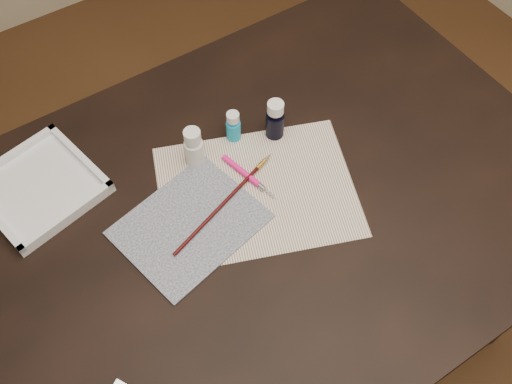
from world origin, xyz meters
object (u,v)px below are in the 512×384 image
paper (257,191)px  paint_bottle_cyan (233,126)px  paint_bottle_white (194,147)px  paint_bottle_navy (275,119)px  palette_tray (39,186)px  canvas (190,224)px

paper → paint_bottle_cyan: 0.15m
paint_bottle_white → paint_bottle_cyan: size_ratio=1.28×
paper → paint_bottle_navy: (0.11, 0.10, 0.05)m
paint_bottle_white → palette_tray: size_ratio=0.44×
paint_bottle_cyan → palette_tray: bearing=166.3°
canvas → paint_bottle_cyan: (0.19, 0.14, 0.03)m
paper → paint_bottle_white: bearing=116.6°
paint_bottle_navy → palette_tray: 0.50m
paper → palette_tray: bearing=146.7°
paper → paint_bottle_white: size_ratio=4.07×
canvas → palette_tray: size_ratio=1.21×
canvas → paint_bottle_cyan: size_ratio=3.48×
paint_bottle_white → palette_tray: (-0.30, 0.11, -0.03)m
paint_bottle_cyan → palette_tray: (-0.40, 0.10, -0.02)m
paper → canvas: bearing=178.5°
paint_bottle_cyan → palette_tray: size_ratio=0.35×
paint_bottle_white → paint_bottle_navy: size_ratio=1.00×
paper → paint_bottle_white: paint_bottle_white is taller
paint_bottle_navy → palette_tray: paint_bottle_navy is taller
canvas → paint_bottle_navy: size_ratio=2.72×
paint_bottle_white → paint_bottle_cyan: bearing=6.1°
paper → paint_bottle_cyan: bearing=76.6°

